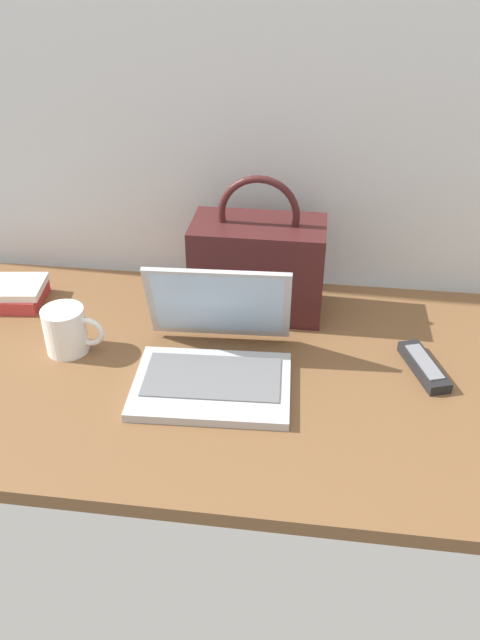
# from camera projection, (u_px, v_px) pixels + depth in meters

# --- Properties ---
(desk) EXTENTS (1.60, 0.76, 0.03)m
(desk) POSITION_uv_depth(u_px,v_px,m) (262.00, 376.00, 1.32)
(desk) COLOR brown
(desk) RESTS_ON ground
(laptop) EXTENTS (0.32, 0.31, 0.21)m
(laptop) POSITION_uv_depth(u_px,v_px,m) (214.00, 356.00, 1.27)
(laptop) COLOR #B2B5BA
(laptop) RESTS_ON desk
(coffee_mug) EXTENTS (0.13, 0.09, 0.10)m
(coffee_mug) POSITION_uv_depth(u_px,v_px,m) (67.00, 330.00, 1.34)
(coffee_mug) COLOR white
(coffee_mug) RESTS_ON desk
(remote_control_far) EXTENTS (0.10, 0.17, 0.02)m
(remote_control_far) POSITION_uv_depth(u_px,v_px,m) (424.00, 366.00, 1.30)
(remote_control_far) COLOR black
(remote_control_far) RESTS_ON desk
(handbag) EXTENTS (0.30, 0.16, 0.33)m
(handbag) POSITION_uv_depth(u_px,v_px,m) (258.00, 265.00, 1.45)
(handbag) COLOR #3F1919
(handbag) RESTS_ON desk
(book_stack) EXTENTS (0.18, 0.14, 0.05)m
(book_stack) POSITION_uv_depth(u_px,v_px,m) (9.00, 293.00, 1.52)
(book_stack) COLOR #B23333
(book_stack) RESTS_ON desk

